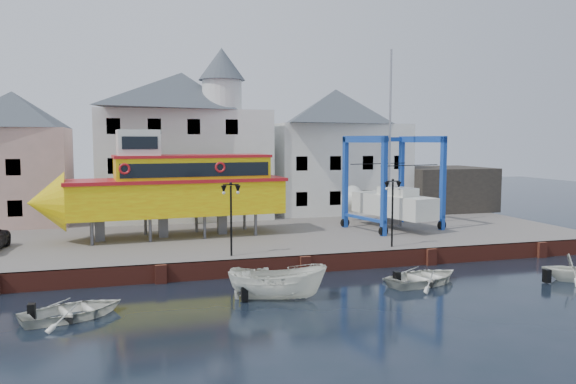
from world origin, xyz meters
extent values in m
plane|color=black|center=(0.00, 0.00, 0.00)|extent=(140.00, 140.00, 0.00)
cube|color=#66625B|center=(0.00, 11.00, 0.50)|extent=(44.00, 22.00, 1.00)
cube|color=maroon|center=(0.00, 0.12, 0.50)|extent=(44.00, 0.25, 1.00)
cube|color=maroon|center=(-8.00, -0.05, 0.50)|extent=(0.60, 0.36, 1.00)
cube|color=maroon|center=(0.00, -0.05, 0.50)|extent=(0.60, 0.36, 1.00)
cube|color=maroon|center=(8.00, -0.05, 0.50)|extent=(0.60, 0.36, 1.00)
cube|color=maroon|center=(16.00, -0.05, 0.50)|extent=(0.60, 0.36, 1.00)
cube|color=tan|center=(-18.00, 18.00, 4.75)|extent=(8.00, 7.00, 7.50)
pyramid|color=#404349|center=(-18.00, 18.00, 9.90)|extent=(8.00, 7.00, 2.80)
cube|color=black|center=(-17.50, 14.54, 2.60)|extent=(1.00, 0.08, 1.20)
cube|color=black|center=(-17.50, 14.54, 5.60)|extent=(1.00, 0.08, 1.20)
cube|color=silver|center=(-5.00, 18.50, 5.50)|extent=(14.00, 8.00, 9.00)
pyramid|color=#404349|center=(-5.00, 18.50, 11.60)|extent=(14.00, 8.00, 3.20)
cube|color=black|center=(-10.50, 14.54, 2.60)|extent=(1.00, 0.08, 1.20)
cube|color=black|center=(-7.50, 14.54, 2.60)|extent=(1.00, 0.08, 1.20)
cube|color=black|center=(-4.50, 14.54, 2.60)|extent=(1.00, 0.08, 1.20)
cube|color=black|center=(-1.50, 14.54, 2.60)|extent=(1.00, 0.08, 1.20)
cube|color=black|center=(-10.50, 14.54, 5.60)|extent=(1.00, 0.08, 1.20)
cube|color=black|center=(-7.50, 14.54, 5.60)|extent=(1.00, 0.08, 1.20)
cube|color=black|center=(-4.50, 14.54, 5.60)|extent=(1.00, 0.08, 1.20)
cube|color=black|center=(-1.50, 14.54, 5.60)|extent=(1.00, 0.08, 1.20)
cube|color=black|center=(-10.50, 14.54, 8.60)|extent=(1.00, 0.08, 1.20)
cube|color=black|center=(-7.50, 14.54, 8.60)|extent=(1.00, 0.08, 1.20)
cube|color=black|center=(-4.50, 14.54, 8.60)|extent=(1.00, 0.08, 1.20)
cube|color=black|center=(-1.50, 14.54, 8.60)|extent=(1.00, 0.08, 1.20)
cylinder|color=silver|center=(-2.00, 16.10, 11.20)|extent=(3.20, 3.20, 2.40)
cone|color=#404349|center=(-2.00, 16.10, 13.70)|extent=(3.80, 3.80, 2.60)
cube|color=silver|center=(9.00, 19.00, 5.00)|extent=(12.00, 8.00, 8.00)
pyramid|color=#404349|center=(9.00, 19.00, 10.60)|extent=(12.00, 8.00, 3.20)
cube|color=black|center=(4.50, 15.04, 2.60)|extent=(1.00, 0.08, 1.20)
cube|color=black|center=(7.50, 15.04, 2.60)|extent=(1.00, 0.08, 1.20)
cube|color=black|center=(10.50, 15.04, 2.60)|extent=(1.00, 0.08, 1.20)
cube|color=black|center=(13.50, 15.04, 2.60)|extent=(1.00, 0.08, 1.20)
cube|color=black|center=(4.50, 15.04, 5.60)|extent=(1.00, 0.08, 1.20)
cube|color=black|center=(7.50, 15.04, 5.60)|extent=(1.00, 0.08, 1.20)
cube|color=black|center=(10.50, 15.04, 5.60)|extent=(1.00, 0.08, 1.20)
cube|color=black|center=(13.50, 15.04, 5.60)|extent=(1.00, 0.08, 1.20)
cube|color=black|center=(19.00, 17.00, 3.00)|extent=(8.00, 7.00, 4.00)
cylinder|color=black|center=(-4.00, 1.20, 3.00)|extent=(0.12, 0.12, 4.00)
cube|color=black|center=(-4.00, 1.20, 5.05)|extent=(0.90, 0.06, 0.06)
sphere|color=black|center=(-4.00, 1.20, 5.12)|extent=(0.16, 0.16, 0.16)
cone|color=black|center=(-4.40, 1.20, 4.78)|extent=(0.32, 0.32, 0.45)
sphere|color=white|center=(-4.40, 1.20, 4.60)|extent=(0.18, 0.18, 0.18)
cone|color=black|center=(-3.60, 1.20, 4.78)|extent=(0.32, 0.32, 0.45)
sphere|color=white|center=(-3.60, 1.20, 4.60)|extent=(0.18, 0.18, 0.18)
cylinder|color=black|center=(6.00, 1.20, 3.00)|extent=(0.12, 0.12, 4.00)
cube|color=black|center=(6.00, 1.20, 5.05)|extent=(0.90, 0.06, 0.06)
sphere|color=black|center=(6.00, 1.20, 5.12)|extent=(0.16, 0.16, 0.16)
cone|color=black|center=(5.60, 1.20, 4.78)|extent=(0.32, 0.32, 0.45)
sphere|color=white|center=(5.60, 1.20, 4.60)|extent=(0.18, 0.18, 0.18)
cone|color=black|center=(6.40, 1.20, 4.78)|extent=(0.32, 0.32, 0.45)
sphere|color=white|center=(6.40, 1.20, 4.60)|extent=(0.18, 0.18, 0.18)
cylinder|color=#59595E|center=(-11.78, 6.76, 1.76)|extent=(0.21, 0.21, 1.52)
cylinder|color=#59595E|center=(-11.99, 9.60, 1.76)|extent=(0.21, 0.21, 1.52)
cylinder|color=#59595E|center=(-8.25, 7.02, 1.76)|extent=(0.21, 0.21, 1.52)
cylinder|color=#59595E|center=(-8.45, 9.86, 1.76)|extent=(0.21, 0.21, 1.52)
cylinder|color=#59595E|center=(-4.71, 7.28, 1.76)|extent=(0.21, 0.21, 1.52)
cylinder|color=#59595E|center=(-4.91, 10.12, 1.76)|extent=(0.21, 0.21, 1.52)
cylinder|color=#59595E|center=(-1.17, 7.54, 1.76)|extent=(0.21, 0.21, 1.52)
cylinder|color=#59595E|center=(-1.37, 10.37, 1.76)|extent=(0.21, 0.21, 1.52)
cube|color=#59595E|center=(-11.38, 8.22, 1.76)|extent=(0.64, 0.55, 1.52)
cube|color=#59595E|center=(-7.34, 8.51, 1.76)|extent=(0.64, 0.55, 1.52)
cube|color=#59595E|center=(-3.29, 8.81, 1.76)|extent=(0.64, 0.55, 1.52)
cube|color=#E6A007|center=(-6.33, 8.59, 3.64)|extent=(14.44, 4.88, 2.23)
cone|color=#E6A007|center=(-14.52, 7.99, 3.64)|extent=(2.51, 4.01, 3.85)
cube|color=red|center=(-6.33, 8.59, 4.85)|extent=(14.76, 5.07, 0.22)
cube|color=#E6A007|center=(-5.32, 8.66, 5.56)|extent=(10.37, 4.18, 1.62)
cube|color=black|center=(-5.19, 6.91, 5.61)|extent=(9.71, 0.77, 0.91)
cube|color=black|center=(-5.44, 10.41, 5.61)|extent=(9.71, 0.77, 0.91)
cube|color=red|center=(-5.32, 8.66, 6.47)|extent=(10.58, 4.30, 0.18)
cube|color=white|center=(-8.85, 8.40, 7.30)|extent=(2.82, 2.82, 1.85)
cube|color=black|center=(-8.76, 7.06, 7.38)|extent=(2.21, 0.22, 0.81)
torus|color=red|center=(-9.73, 6.53, 5.77)|extent=(0.72, 0.19, 0.71)
torus|color=red|center=(-3.67, 6.97, 5.77)|extent=(0.72, 0.19, 0.71)
cube|color=#1840A2|center=(7.19, 4.89, 4.39)|extent=(0.41, 0.41, 6.78)
cylinder|color=black|center=(7.19, 4.89, 1.34)|extent=(0.72, 0.40, 0.68)
cube|color=#1840A2|center=(6.12, 9.27, 4.39)|extent=(0.41, 0.41, 6.78)
cylinder|color=black|center=(6.12, 9.27, 1.34)|extent=(0.72, 0.40, 0.68)
cube|color=#1840A2|center=(12.51, 6.20, 4.39)|extent=(0.41, 0.41, 6.78)
cylinder|color=black|center=(12.51, 6.20, 1.34)|extent=(0.72, 0.40, 0.68)
cube|color=#1840A2|center=(11.43, 10.58, 4.39)|extent=(0.41, 0.41, 6.78)
cylinder|color=black|center=(11.43, 10.58, 1.34)|extent=(0.72, 0.40, 0.68)
cube|color=#1840A2|center=(6.66, 7.08, 7.61)|extent=(1.49, 4.78, 0.47)
cube|color=#1840A2|center=(6.66, 7.08, 1.97)|extent=(1.39, 4.76, 0.20)
cube|color=#1840A2|center=(11.97, 8.39, 7.61)|extent=(1.49, 4.78, 0.47)
cube|color=#1840A2|center=(11.97, 8.39, 1.97)|extent=(1.39, 4.76, 0.20)
cube|color=#1840A2|center=(8.77, 9.92, 7.61)|extent=(5.73, 1.72, 0.34)
cube|color=white|center=(9.31, 7.74, 2.74)|extent=(3.90, 7.59, 1.55)
cone|color=white|center=(8.28, 11.92, 2.74)|extent=(2.53, 2.04, 2.23)
cube|color=#59595E|center=(9.31, 7.74, 1.63)|extent=(0.64, 1.75, 0.68)
cube|color=white|center=(9.43, 7.26, 3.81)|extent=(2.20, 3.19, 0.58)
cylinder|color=#99999E|center=(9.20, 8.21, 8.85)|extent=(0.19, 0.19, 10.66)
cube|color=black|center=(9.73, 6.04, 5.76)|extent=(5.09, 1.36, 0.05)
cube|color=black|center=(8.90, 9.43, 5.76)|extent=(5.09, 1.36, 0.05)
imported|color=white|center=(-2.84, -4.61, 0.00)|extent=(5.01, 3.02, 1.82)
imported|color=white|center=(5.35, -3.93, 0.00)|extent=(5.25, 4.37, 0.94)
imported|color=white|center=(13.21, -5.64, 0.00)|extent=(3.91, 3.79, 1.57)
imported|color=white|center=(-11.94, -4.97, 0.00)|extent=(5.09, 4.41, 0.88)
camera|label=1|loc=(-9.53, -29.82, 7.52)|focal=35.00mm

